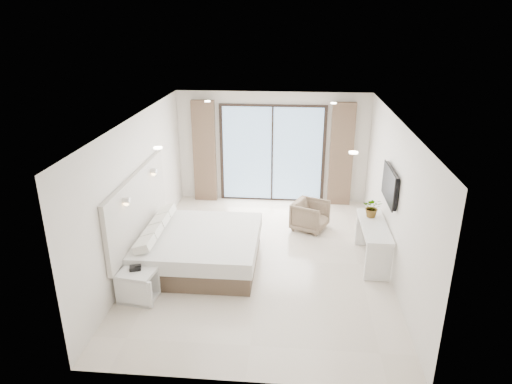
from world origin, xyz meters
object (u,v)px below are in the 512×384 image
armchair (310,214)px  bed (197,248)px  nightstand (138,285)px  console_desk (373,235)px

armchair → bed: bearing=152.0°
nightstand → armchair: size_ratio=0.90×
console_desk → armchair: bearing=130.2°
bed → armchair: size_ratio=3.17×
bed → console_desk: (3.24, 0.35, 0.23)m
armchair → console_desk: bearing=-116.2°
nightstand → console_desk: 4.28m
console_desk → armchair: console_desk is taller
nightstand → console_desk: console_desk is taller
nightstand → armchair: armchair is taller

